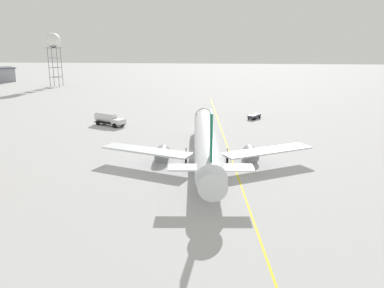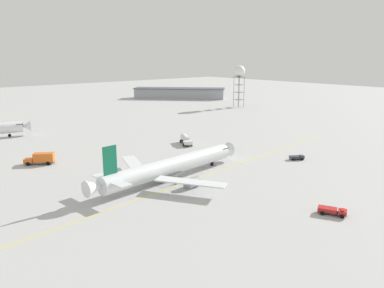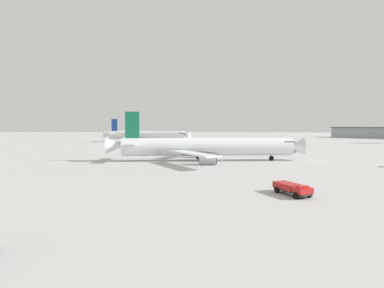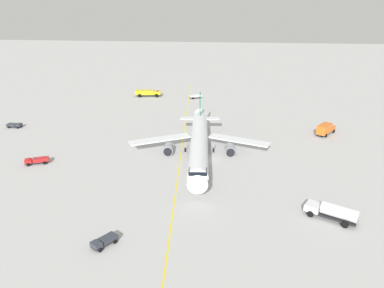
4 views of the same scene
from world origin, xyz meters
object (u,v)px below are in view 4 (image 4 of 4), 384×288
at_px(pushback_tug_truck, 196,96).
at_px(fire_tender_truck, 147,93).
at_px(ops_pickup_truck, 37,160).
at_px(catering_truck_truck, 325,129).
at_px(baggage_truck_truck_extra, 104,241).
at_px(fuel_tanker_truck, 333,211).
at_px(baggage_truck_truck, 15,125).
at_px(airliner_main, 199,142).

distance_m(pushback_tug_truck, fire_tender_truck, 19.22).
height_order(ops_pickup_truck, catering_truck_truck, catering_truck_truck).
xyz_separation_m(ops_pickup_truck, catering_truck_truck, (68.82, 28.93, 0.85)).
bearing_deg(baggage_truck_truck_extra, catering_truck_truck, 176.22).
bearing_deg(catering_truck_truck, fuel_tanker_truck, -155.30).
distance_m(baggage_truck_truck, catering_truck_truck, 89.28).
bearing_deg(baggage_truck_truck_extra, fire_tender_truck, -136.31).
xyz_separation_m(pushback_tug_truck, catering_truck_truck, (40.62, -38.46, 0.86)).
xyz_separation_m(airliner_main, fuel_tanker_truck, (25.14, -26.04, -1.47)).
bearing_deg(fire_tender_truck, baggage_truck_truck, -132.35).
relative_size(baggage_truck_truck, fire_tender_truck, 0.41).
bearing_deg(pushback_tug_truck, fire_tender_truck, -27.78).
xyz_separation_m(catering_truck_truck, baggage_truck_truck_extra, (-43.20, -56.19, -0.95)).
height_order(airliner_main, catering_truck_truck, airliner_main).
relative_size(ops_pickup_truck, baggage_truck_truck_extra, 1.26).
xyz_separation_m(fuel_tanker_truck, baggage_truck_truck_extra, (-35.23, -11.57, -0.84)).
height_order(airliner_main, baggage_truck_truck, airliner_main).
relative_size(airliner_main, pushback_tug_truck, 9.02).
bearing_deg(catering_truck_truck, ops_pickup_truck, 147.63).
height_order(airliner_main, baggage_truck_truck_extra, airliner_main).
bearing_deg(airliner_main, baggage_truck_truck, -109.26).
distance_m(baggage_truck_truck, pushback_tug_truck, 64.97).
bearing_deg(baggage_truck_truck, ops_pickup_truck, -50.22).
height_order(ops_pickup_truck, baggage_truck_truck_extra, ops_pickup_truck).
height_order(catering_truck_truck, baggage_truck_truck_extra, catering_truck_truck).
bearing_deg(fuel_tanker_truck, fire_tender_truck, -29.89).
relative_size(baggage_truck_truck, pushback_tug_truck, 0.83).
bearing_deg(fuel_tanker_truck, ops_pickup_truck, 13.81).
relative_size(airliner_main, baggage_truck_truck, 10.86).
xyz_separation_m(baggage_truck_truck, baggage_truck_truck_extra, (45.95, -51.45, -0.00)).
distance_m(ops_pickup_truck, pushback_tug_truck, 73.05).
distance_m(baggage_truck_truck, ops_pickup_truck, 31.59).
bearing_deg(catering_truck_truck, pushback_tug_truck, 81.39).
height_order(airliner_main, fire_tender_truck, airliner_main).
relative_size(pushback_tug_truck, fuel_tanker_truck, 0.59).
distance_m(ops_pickup_truck, catering_truck_truck, 74.66).
bearing_deg(fire_tender_truck, fuel_tanker_truck, -66.61).
height_order(pushback_tug_truck, catering_truck_truck, catering_truck_truck).
height_order(pushback_tug_truck, fire_tender_truck, fire_tender_truck).
bearing_deg(baggage_truck_truck_extra, fuel_tanker_truck, 141.96).
distance_m(airliner_main, catering_truck_truck, 37.99).
bearing_deg(fire_tender_truck, baggage_truck_truck_extra, -88.53).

